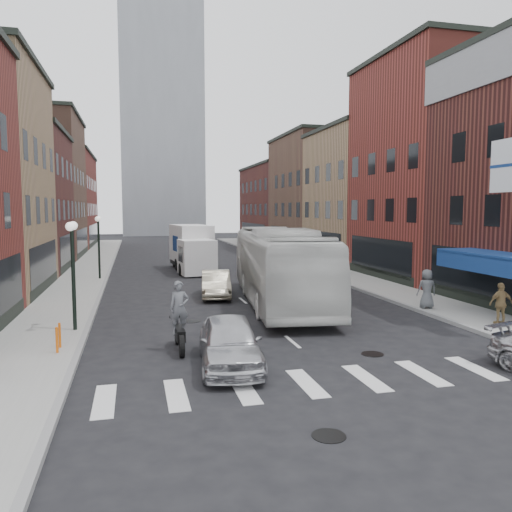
{
  "coord_description": "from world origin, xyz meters",
  "views": [
    {
      "loc": [
        -5.23,
        -15.03,
        4.56
      ],
      "look_at": [
        0.26,
        7.3,
        2.39
      ],
      "focal_mm": 35.0,
      "sensor_mm": 36.0,
      "label": 1
    }
  ],
  "objects": [
    {
      "name": "bldg_left_far_b",
      "position": [
        -14.99,
        49.0,
        5.65
      ],
      "size": [
        10.3,
        16.2,
        11.3
      ],
      "color": "maroon",
      "rests_on": "ground"
    },
    {
      "name": "bldg_right_far_a",
      "position": [
        14.99,
        35.0,
        6.15
      ],
      "size": [
        10.3,
        12.2,
        12.3
      ],
      "color": "brown",
      "rests_on": "ground"
    },
    {
      "name": "bldg_right_mid_a",
      "position": [
        15.0,
        14.0,
        7.15
      ],
      "size": [
        10.3,
        10.2,
        14.3
      ],
      "color": "maroon",
      "rests_on": "ground"
    },
    {
      "name": "ground",
      "position": [
        0.0,
        0.0,
        0.0
      ],
      "size": [
        160.0,
        160.0,
        0.0
      ],
      "primitive_type": "plane",
      "color": "black",
      "rests_on": "ground"
    },
    {
      "name": "curb_left",
      "position": [
        -7.0,
        22.0,
        0.0
      ],
      "size": [
        0.2,
        74.0,
        0.16
      ],
      "primitive_type": "cube",
      "color": "gray",
      "rests_on": "ground"
    },
    {
      "name": "bldg_right_far_b",
      "position": [
        14.99,
        49.0,
        5.15
      ],
      "size": [
        10.3,
        16.2,
        10.3
      ],
      "color": "#471C19",
      "rests_on": "ground"
    },
    {
      "name": "streetlamp_far",
      "position": [
        -7.4,
        18.0,
        2.91
      ],
      "size": [
        0.32,
        1.22,
        4.11
      ],
      "color": "black",
      "rests_on": "ground"
    },
    {
      "name": "bike_rack",
      "position": [
        -7.6,
        1.3,
        0.55
      ],
      "size": [
        0.08,
        0.68,
        0.8
      ],
      "color": "#D8590C",
      "rests_on": "sidewalk_left"
    },
    {
      "name": "sidewalk_left",
      "position": [
        -8.5,
        22.0,
        0.07
      ],
      "size": [
        3.0,
        74.0,
        0.15
      ],
      "primitive_type": "cube",
      "color": "gray",
      "rests_on": "ground"
    },
    {
      "name": "ped_right_b",
      "position": [
        8.36,
        0.99,
        0.96
      ],
      "size": [
        0.99,
        0.57,
        1.62
      ],
      "primitive_type": "imported",
      "rotation": [
        0.0,
        0.0,
        3.04
      ],
      "color": "olive",
      "rests_on": "sidewalk_right"
    },
    {
      "name": "distant_tower",
      "position": [
        0.0,
        78.0,
        25.0
      ],
      "size": [
        14.0,
        14.0,
        50.0
      ],
      "primitive_type": "cube",
      "color": "#9399A0",
      "rests_on": "ground"
    },
    {
      "name": "motorcycle_rider",
      "position": [
        -3.87,
        0.85,
        1.07
      ],
      "size": [
        0.63,
        2.24,
        2.28
      ],
      "rotation": [
        0.0,
        0.0,
        0.02
      ],
      "color": "black",
      "rests_on": "ground"
    },
    {
      "name": "crosswalk_stripes",
      "position": [
        0.0,
        -3.0,
        0.0
      ],
      "size": [
        12.0,
        2.2,
        0.01
      ],
      "primitive_type": "cube",
      "color": "silver",
      "rests_on": "ground"
    },
    {
      "name": "sedan_left_far",
      "position": [
        -1.14,
        10.37,
        0.68
      ],
      "size": [
        1.98,
        4.28,
        1.36
      ],
      "primitive_type": "imported",
      "rotation": [
        0.0,
        0.0,
        -0.13
      ],
      "color": "#BEB59A",
      "rests_on": "ground"
    },
    {
      "name": "curb_right",
      "position": [
        7.0,
        22.0,
        0.0
      ],
      "size": [
        0.2,
        74.0,
        0.16
      ],
      "primitive_type": "cube",
      "color": "gray",
      "rests_on": "ground"
    },
    {
      "name": "box_truck",
      "position": [
        -1.04,
        21.59,
        1.66
      ],
      "size": [
        2.92,
        7.95,
        3.37
      ],
      "rotation": [
        0.0,
        0.0,
        0.11
      ],
      "color": "white",
      "rests_on": "ground"
    },
    {
      "name": "transit_bus",
      "position": [
        1.56,
        7.91,
        1.82
      ],
      "size": [
        4.65,
        13.38,
        3.65
      ],
      "primitive_type": "imported",
      "rotation": [
        0.0,
        0.0,
        -0.12
      ],
      "color": "silver",
      "rests_on": "ground"
    },
    {
      "name": "sedan_left_near",
      "position": [
        -2.6,
        -1.14,
        0.73
      ],
      "size": [
        2.17,
        4.44,
        1.46
      ],
      "primitive_type": "imported",
      "rotation": [
        0.0,
        0.0,
        -0.11
      ],
      "color": "silver",
      "rests_on": "ground"
    },
    {
      "name": "ped_right_c",
      "position": [
        7.4,
        4.47,
        1.02
      ],
      "size": [
        0.93,
        0.69,
        1.75
      ],
      "primitive_type": "imported",
      "rotation": [
        0.0,
        0.0,
        2.98
      ],
      "color": "#505357",
      "rests_on": "sidewalk_right"
    },
    {
      "name": "bldg_right_mid_b",
      "position": [
        14.99,
        24.0,
        5.65
      ],
      "size": [
        10.3,
        10.2,
        11.3
      ],
      "color": "#A3835A",
      "rests_on": "ground"
    },
    {
      "name": "streetlamp_near",
      "position": [
        -7.4,
        4.0,
        2.91
      ],
      "size": [
        0.32,
        1.22,
        4.11
      ],
      "color": "black",
      "rests_on": "ground"
    },
    {
      "name": "awning_blue",
      "position": [
        8.93,
        2.5,
        2.63
      ],
      "size": [
        1.8,
        5.0,
        0.78
      ],
      "color": "navy",
      "rests_on": "ground"
    },
    {
      "name": "bldg_left_far_a",
      "position": [
        -14.99,
        35.0,
        6.65
      ],
      "size": [
        10.3,
        12.2,
        13.3
      ],
      "color": "brown",
      "rests_on": "ground"
    },
    {
      "name": "sidewalk_right",
      "position": [
        8.5,
        22.0,
        0.07
      ],
      "size": [
        3.0,
        74.0,
        0.15
      ],
      "primitive_type": "cube",
      "color": "gray",
      "rests_on": "ground"
    }
  ]
}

